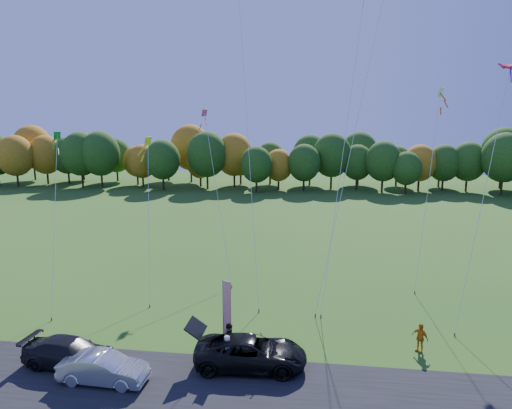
# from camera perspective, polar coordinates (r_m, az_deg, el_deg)

# --- Properties ---
(ground) EXTENTS (160.00, 160.00, 0.00)m
(ground) POSITION_cam_1_polar(r_m,az_deg,el_deg) (26.65, -1.77, -17.50)
(ground) COLOR #265015
(asphalt_strip) EXTENTS (90.00, 6.00, 0.01)m
(asphalt_strip) POSITION_cam_1_polar(r_m,az_deg,el_deg) (23.27, -3.48, -22.15)
(asphalt_strip) COLOR black
(asphalt_strip) RESTS_ON ground
(tree_line) EXTENTS (116.00, 12.00, 10.00)m
(tree_line) POSITION_cam_1_polar(r_m,az_deg,el_deg) (79.21, 4.64, 1.81)
(tree_line) COLOR #1E4711
(tree_line) RESTS_ON ground
(black_suv) EXTENTS (5.89, 2.98, 1.60)m
(black_suv) POSITION_cam_1_polar(r_m,az_deg,el_deg) (24.60, -0.65, -17.99)
(black_suv) COLOR black
(black_suv) RESTS_ON ground
(silver_sedan) EXTENTS (4.37, 1.65, 1.42)m
(silver_sedan) POSITION_cam_1_polar(r_m,az_deg,el_deg) (24.60, -18.53, -18.84)
(silver_sedan) COLOR silver
(silver_sedan) RESTS_ON ground
(dark_truck_a) EXTENTS (5.16, 2.44, 1.46)m
(dark_truck_a) POSITION_cam_1_polar(r_m,az_deg,el_deg) (26.48, -22.14, -16.80)
(dark_truck_a) COLOR black
(dark_truck_a) RESTS_ON ground
(person_tailgate_a) EXTENTS (0.65, 0.77, 1.79)m
(person_tailgate_a) POSITION_cam_1_polar(r_m,az_deg,el_deg) (24.48, -3.50, -17.91)
(person_tailgate_a) COLOR silver
(person_tailgate_a) RESTS_ON ground
(person_tailgate_b) EXTENTS (0.98, 1.07, 1.78)m
(person_tailgate_b) POSITION_cam_1_polar(r_m,az_deg,el_deg) (25.66, -3.26, -16.47)
(person_tailgate_b) COLOR gray
(person_tailgate_b) RESTS_ON ground
(person_east) EXTENTS (0.97, 0.96, 1.64)m
(person_east) POSITION_cam_1_polar(r_m,az_deg,el_deg) (27.46, 19.81, -15.37)
(person_east) COLOR #C67812
(person_east) RESTS_ON ground
(feather_flag) EXTENTS (0.51, 0.25, 4.08)m
(feather_flag) POSITION_cam_1_polar(r_m,az_deg,el_deg) (25.50, -3.75, -12.66)
(feather_flag) COLOR #999999
(feather_flag) RESTS_ON ground
(kite_delta_blue) EXTENTS (5.26, 12.64, 30.41)m
(kite_delta_blue) POSITION_cam_1_polar(r_m,az_deg,el_deg) (34.17, -1.43, 14.39)
(kite_delta_blue) COLOR #4C3F33
(kite_delta_blue) RESTS_ON ground
(kite_parafoil_orange) EXTENTS (8.30, 11.64, 31.06)m
(kite_parafoil_orange) POSITION_cam_1_polar(r_m,az_deg,el_deg) (33.40, 13.64, 15.15)
(kite_parafoil_orange) COLOR #4C3F33
(kite_parafoil_orange) RESTS_ON ground
(kite_delta_red) EXTENTS (4.42, 11.19, 25.13)m
(kite_delta_red) POSITION_cam_1_polar(r_m,az_deg,el_deg) (32.85, 11.32, 9.91)
(kite_delta_red) COLOR #4C3F33
(kite_delta_red) RESTS_ON ground
(kite_parafoil_rainbow) EXTENTS (5.85, 7.63, 16.46)m
(kite_parafoil_rainbow) POSITION_cam_1_polar(r_m,az_deg,el_deg) (31.82, 26.69, 1.51)
(kite_parafoil_rainbow) COLOR #4C3F33
(kite_parafoil_rainbow) RESTS_ON ground
(kite_diamond_yellow) EXTENTS (2.87, 7.60, 11.44)m
(kite_diamond_yellow) POSITION_cam_1_polar(r_m,az_deg,el_deg) (34.24, -13.27, -1.44)
(kite_diamond_yellow) COLOR #4C3F33
(kite_diamond_yellow) RESTS_ON ground
(kite_diamond_green) EXTENTS (2.46, 6.13, 11.92)m
(kite_diamond_green) POSITION_cam_1_polar(r_m,az_deg,el_deg) (33.40, -23.89, -1.91)
(kite_diamond_green) COLOR #4C3F33
(kite_diamond_green) RESTS_ON ground
(kite_diamond_white) EXTENTS (2.55, 5.22, 15.22)m
(kite_diamond_white) POSITION_cam_1_polar(r_m,az_deg,el_deg) (36.25, 20.73, 1.93)
(kite_diamond_white) COLOR #4C3F33
(kite_diamond_white) RESTS_ON ground
(kite_diamond_pink) EXTENTS (4.37, 8.62, 13.60)m
(kite_diamond_pink) POSITION_cam_1_polar(r_m,az_deg,el_deg) (37.32, -4.91, 1.54)
(kite_diamond_pink) COLOR #4C3F33
(kite_diamond_pink) RESTS_ON ground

